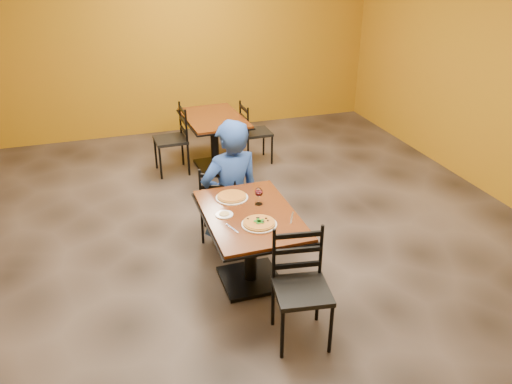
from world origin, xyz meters
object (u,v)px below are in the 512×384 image
object	(u,v)px
side_plate	(224,215)
wine_glass	(259,196)
diner	(231,182)
chair_main_far	(219,200)
chair_main_near	(302,291)
pizza_main	(259,223)
pizza_far	(232,196)
plate_main	(259,224)
plate_far	(232,198)
table_main	(250,232)
chair_second_left	(171,140)
table_second	(214,130)
chair_second_right	(256,133)

from	to	relation	value
side_plate	wine_glass	world-z (taller)	wine_glass
diner	side_plate	bearing A→B (deg)	61.37
chair_main_far	diner	distance (m)	0.30
chair_main_near	pizza_main	xyz separation A→B (m)	(-0.14, 0.65, 0.30)
pizza_far	plate_main	bearing A→B (deg)	-80.95
plate_far	plate_main	bearing A→B (deg)	-80.95
table_main	chair_second_left	xyz separation A→B (m)	(-0.28, 2.79, -0.08)
plate_main	side_plate	distance (m)	0.36
table_main	wine_glass	size ratio (longest dim) A/B	6.83
chair_second_left	wine_glass	world-z (taller)	chair_second_left
plate_main	chair_main_near	bearing A→B (deg)	-77.56
diner	wine_glass	xyz separation A→B (m)	(0.09, -0.66, 0.15)
table_second	wine_glass	size ratio (longest dim) A/B	6.76
chair_main_far	pizza_far	xyz separation A→B (m)	(-0.01, -0.59, 0.33)
chair_second_right	diner	world-z (taller)	diner
diner	plate_far	size ratio (longest dim) A/B	4.44
table_main	chair_main_near	xyz separation A→B (m)	(0.16, -0.87, -0.08)
chair_main_near	diner	xyz separation A→B (m)	(-0.11, 1.68, 0.21)
chair_main_near	diner	size ratio (longest dim) A/B	0.69
chair_main_near	pizza_main	world-z (taller)	chair_main_near
chair_main_far	plate_far	bearing A→B (deg)	105.31
side_plate	diner	bearing A→B (deg)	70.51
chair_second_left	pizza_main	bearing A→B (deg)	3.78
pizza_far	chair_main_far	bearing A→B (deg)	88.65
chair_main_near	side_plate	size ratio (longest dim) A/B	5.94
table_main	pizza_far	size ratio (longest dim) A/B	4.39
chair_second_left	pizza_far	bearing A→B (deg)	2.96
plate_far	pizza_far	world-z (taller)	pizza_far
chair_second_right	pizza_main	distance (m)	3.18
chair_second_left	plate_far	xyz separation A→B (m)	(0.20, -2.45, 0.28)
table_second	chair_second_right	world-z (taller)	chair_second_right
plate_far	table_main	bearing A→B (deg)	-77.20
table_main	diner	world-z (taller)	diner
pizza_main	table_main	bearing A→B (deg)	93.22
chair_main_near	side_plate	distance (m)	1.03
table_second	chair_main_far	bearing A→B (deg)	-102.41
chair_second_left	chair_main_far	bearing A→B (deg)	4.86
chair_main_near	chair_second_left	size ratio (longest dim) A/B	1.00
table_second	side_plate	bearing A→B (deg)	-101.85
pizza_main	pizza_far	distance (m)	0.57
plate_far	side_plate	size ratio (longest dim) A/B	1.94
chair_main_near	pizza_far	size ratio (longest dim) A/B	3.39
side_plate	wine_glass	bearing A→B (deg)	16.04
chair_second_left	pizza_far	size ratio (longest dim) A/B	3.39
table_second	table_main	bearing A→B (deg)	-97.08
chair_second_left	pizza_main	distance (m)	3.04
chair_main_far	plate_main	xyz separation A→B (m)	(0.08, -1.15, 0.32)
table_second	chair_main_near	xyz separation A→B (m)	(-0.19, -3.66, -0.08)
chair_second_right	pizza_far	world-z (taller)	chair_second_right
chair_second_right	plate_main	distance (m)	3.18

